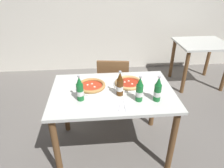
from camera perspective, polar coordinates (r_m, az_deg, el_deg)
The scene contains 12 objects.
ground_plane at distance 2.48m, azimuth 0.11°, elevation -16.94°, with size 8.00×8.00×0.00m, color slate.
back_wall_tiled at distance 3.94m, azimuth -2.98°, elevation 22.20°, with size 7.00×0.10×2.60m, color silver.
dining_table_main at distance 2.06m, azimuth 0.12°, elevation -4.66°, with size 1.20×0.80×0.75m.
chair_behind_table at distance 2.67m, azimuth 0.34°, elevation -0.01°, with size 0.45×0.45×0.85m.
dining_table_background at distance 3.74m, azimuth 23.40°, elevation 8.24°, with size 0.80×0.70×0.75m.
pizza_margherita_near at distance 2.05m, azimuth -5.78°, elevation -0.59°, with size 0.31×0.31×0.04m.
pizza_marinara_far at distance 2.10m, azimuth 4.69°, elevation 0.21°, with size 0.31×0.31×0.04m.
beer_bottle_left at distance 1.82m, azimuth 7.67°, elevation -1.81°, with size 0.07×0.07×0.25m.
beer_bottle_center at distance 1.84m, azimuth -8.93°, elevation -1.61°, with size 0.07×0.07×0.25m.
beer_bottle_right at distance 1.85m, azimuth 12.60°, elevation -1.77°, with size 0.07×0.07×0.25m.
beer_bottle_extra at distance 1.89m, azimuth 2.20°, elevation -0.32°, with size 0.07×0.07×0.25m.
napkin_with_cutlery at distance 1.80m, azimuth 2.91°, elevation -5.91°, with size 0.21×0.21×0.01m.
Camera 1 is at (-0.15, -1.70, 1.79)m, focal length 32.83 mm.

